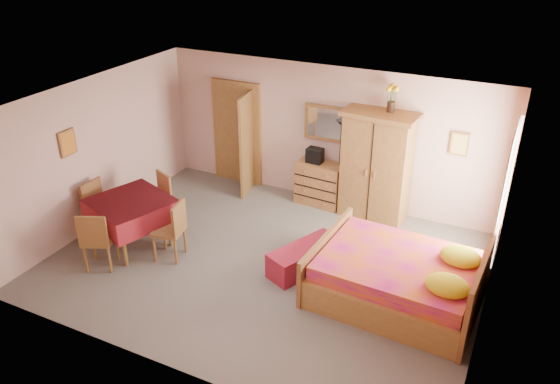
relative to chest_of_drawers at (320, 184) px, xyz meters
The scene contains 23 objects.
floor 2.28m from the chest_of_drawers, 89.87° to the right, with size 6.50×6.50×0.00m, color slate.
ceiling 3.13m from the chest_of_drawers, 89.87° to the right, with size 6.50×6.50×0.00m, color brown.
wall_back 0.92m from the chest_of_drawers, 88.85° to the left, with size 6.50×0.10×2.60m, color #CEA095.
wall_front 4.82m from the chest_of_drawers, 89.94° to the right, with size 6.50×0.10×2.60m, color #CEA095.
wall_left 4.04m from the chest_of_drawers, 145.39° to the right, with size 0.10×5.00×2.60m, color #CEA095.
wall_right 4.05m from the chest_of_drawers, 34.53° to the right, with size 0.10×5.00×2.60m, color #CEA095.
doorway 2.00m from the chest_of_drawers, behind, with size 1.06×0.12×2.15m, color #9E6B35.
window 3.53m from the chest_of_drawers, 17.92° to the right, with size 0.08×1.40×1.95m, color white.
picture_left 4.48m from the chest_of_drawers, 138.55° to the right, with size 0.04×0.32×0.42m, color orange.
picture_back 2.62m from the chest_of_drawers, ahead, with size 0.30×0.04×0.40m, color #D8BF59.
chest_of_drawers is the anchor object (origin of this frame).
wall_mirror 1.15m from the chest_of_drawers, 90.00° to the left, with size 0.84×0.04×0.66m, color silver.
stereo 0.57m from the chest_of_drawers, behind, with size 0.29×0.22×0.27m, color black.
floor_lamp 0.55m from the chest_of_drawers, 15.96° to the left, with size 0.22×0.22×1.69m, color black.
wardrobe 1.21m from the chest_of_drawers, ahead, with size 1.27×0.65×1.99m, color olive.
sunflower_vase 2.17m from the chest_of_drawers, ahead, with size 0.19×0.19×0.48m, color yellow.
bed 3.02m from the chest_of_drawers, 46.61° to the right, with size 2.32×1.82×1.07m, color #BA1279.
bench 2.21m from the chest_of_drawers, 73.66° to the right, with size 0.45×1.22×0.41m, color maroon.
dining_table 3.50m from the chest_of_drawers, 128.95° to the right, with size 1.16×1.16×0.85m, color maroon.
chair_south 4.10m from the chest_of_drawers, 123.55° to the right, with size 0.45×0.45×1.00m, color olive.
chair_north 3.04m from the chest_of_drawers, 137.61° to the right, with size 0.44×0.44×0.98m, color olive.
chair_west 3.92m from the chest_of_drawers, 136.83° to the right, with size 0.45×0.45×0.98m, color #AA7239.
chair_east 3.11m from the chest_of_drawers, 118.17° to the right, with size 0.45×0.45×0.99m, color #936031.
Camera 1 is at (3.34, -6.39, 4.93)m, focal length 35.00 mm.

